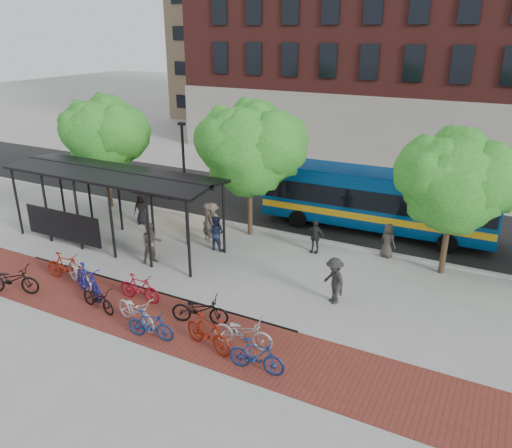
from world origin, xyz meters
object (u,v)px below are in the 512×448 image
at_px(pedestrian_1, 208,222).
at_px(bike_3, 88,281).
at_px(bike_0, 12,280).
at_px(bus_shelter, 111,181).
at_px(bike_11, 256,356).
at_px(pedestrian_0, 141,209).
at_px(bike_6, 136,311).
at_px(tree_a, 105,132).
at_px(tree_c, 457,179).
at_px(bus, 376,198).
at_px(lamp_post_left, 184,169).
at_px(pedestrian_6, 388,241).
at_px(bike_1, 66,267).
at_px(bike_5, 139,288).
at_px(bike_9, 208,333).
at_px(pedestrian_4, 315,237).
at_px(tree_b, 252,145).
at_px(pedestrian_2, 216,233).
at_px(bike_8, 200,310).
at_px(pedestrian_3, 212,221).
at_px(bike_2, 80,274).
at_px(bike_7, 150,325).
at_px(bike_4, 98,299).
at_px(pedestrian_9, 334,281).
at_px(bike_10, 243,332).
at_px(pedestrian_8, 152,243).

bearing_deg(pedestrian_1, bike_3, 104.55).
bearing_deg(bike_0, bus_shelter, -22.19).
relative_size(bike_11, pedestrian_0, 1.11).
height_order(bus_shelter, bike_11, bus_shelter).
bearing_deg(bike_3, bike_6, -83.61).
xyz_separation_m(tree_a, bike_3, (6.43, -8.25, -3.61)).
bearing_deg(bike_3, tree_c, -34.08).
bearing_deg(tree_c, bus, 139.96).
distance_m(bus_shelter, lamp_post_left, 4.24).
distance_m(lamp_post_left, pedestrian_6, 10.79).
bearing_deg(bike_11, bike_1, 75.97).
bearing_deg(pedestrian_1, bike_1, 88.27).
bearing_deg(bike_5, tree_c, -54.05).
relative_size(bike_9, pedestrian_4, 1.26).
relative_size(tree_b, bike_6, 3.11).
xyz_separation_m(tree_a, pedestrian_0, (3.26, -1.36, -3.44)).
height_order(bike_1, pedestrian_2, pedestrian_2).
height_order(bike_0, pedestrian_6, pedestrian_6).
distance_m(bike_8, pedestrian_0, 10.24).
height_order(bike_11, pedestrian_6, pedestrian_6).
distance_m(bike_0, bike_1, 2.00).
relative_size(bike_0, bike_5, 1.21).
relative_size(bus_shelter, pedestrian_3, 5.89).
height_order(bike_2, bike_9, bike_9).
bearing_deg(bike_5, tree_b, -7.35).
height_order(bus, bike_5, bus).
distance_m(bike_0, pedestrian_0, 8.06).
distance_m(tree_a, bike_2, 10.33).
distance_m(bike_2, bike_7, 4.90).
height_order(bus_shelter, pedestrian_4, bus_shelter).
xyz_separation_m(bike_3, bike_9, (5.78, -0.74, -0.05)).
xyz_separation_m(bike_7, pedestrian_3, (-2.68, 8.04, 0.40)).
relative_size(tree_c, bike_4, 3.44).
relative_size(pedestrian_2, pedestrian_3, 0.89).
height_order(bike_2, bike_6, bike_2).
distance_m(tree_c, pedestrian_9, 6.34).
bearing_deg(bike_10, bike_0, 89.18).
distance_m(lamp_post_left, pedestrian_9, 11.03).
bearing_deg(bike_1, bike_5, -95.73).
relative_size(bike_6, bike_8, 1.03).
height_order(bike_8, pedestrian_2, pedestrian_2).
height_order(tree_c, pedestrian_4, tree_c).
height_order(tree_c, bike_3, tree_c).
bearing_deg(bike_5, pedestrian_6, -43.95).
xyz_separation_m(bike_5, pedestrian_8, (-1.62, 2.78, 0.40)).
relative_size(tree_c, bike_6, 2.85).
distance_m(bike_6, bike_11, 4.76).
xyz_separation_m(pedestrian_3, pedestrian_6, (7.95, 1.80, -0.12)).
xyz_separation_m(bike_0, bike_7, (6.60, 0.02, -0.06)).
xyz_separation_m(bike_5, pedestrian_2, (0.08, 5.26, 0.28)).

